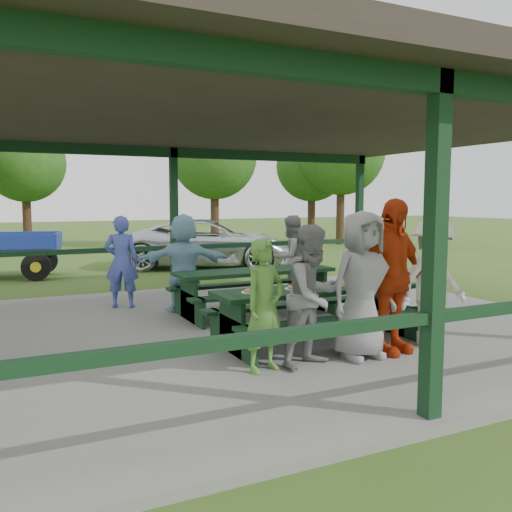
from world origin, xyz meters
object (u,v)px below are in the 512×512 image
spectator_grey (291,257)px  picnic_table_near (317,307)px  pickup_truck (208,243)px  spectator_lblue (184,262)px  contestant_white_fedora (433,282)px  picnic_table_far (255,286)px  contestant_grey_left (313,296)px  spectator_blue (122,262)px  contestant_green (265,306)px  contestant_red (391,276)px  contestant_grey_mid (362,285)px  farm_trailer (6,254)px

spectator_grey → picnic_table_near: bearing=54.2°
picnic_table_near → pickup_truck: 9.25m
spectator_lblue → contestant_white_fedora: bearing=136.7°
picnic_table_far → contestant_grey_left: size_ratio=1.65×
contestant_white_fedora → spectator_blue: 5.35m
contestant_green → spectator_grey: bearing=39.0°
contestant_grey_left → contestant_red: size_ratio=0.84×
contestant_white_fedora → pickup_truck: bearing=86.5°
contestant_green → contestant_red: bearing=-19.2°
spectator_grey → contestant_grey_mid: bearing=60.2°
farm_trailer → contestant_white_fedora: bearing=-51.7°
picnic_table_far → spectator_blue: bearing=141.6°
contestant_grey_mid → farm_trailer: contestant_grey_mid is taller
contestant_red → spectator_blue: contestant_red is taller
picnic_table_near → contestant_green: (-1.19, -0.81, 0.26)m
picnic_table_far → contestant_white_fedora: (1.22, -2.83, 0.37)m
contestant_grey_mid → contestant_red: bearing=0.1°
contestant_grey_mid → contestant_white_fedora: (1.16, 0.03, -0.05)m
spectator_blue → spectator_grey: (3.11, -0.59, -0.01)m
contestant_grey_mid → spectator_blue: contestant_grey_mid is taller
spectator_grey → contestant_red: bearing=66.8°
spectator_lblue → spectator_blue: (-0.91, 0.74, -0.02)m
picnic_table_near → spectator_blue: spectator_blue is taller
contestant_white_fedora → spectator_grey: (-0.02, 3.76, -0.04)m
picnic_table_far → farm_trailer: farm_trailer is taller
contestant_white_fedora → spectator_lblue: contestant_white_fedora is taller
picnic_table_near → farm_trailer: (-3.68, 9.14, 0.04)m
contestant_green → spectator_blue: size_ratio=0.91×
spectator_lblue → farm_trailer: spectator_lblue is taller
contestant_grey_mid → pickup_truck: size_ratio=0.35×
contestant_grey_left → spectator_lblue: spectator_lblue is taller
picnic_table_far → contestant_red: contestant_red is taller
contestant_grey_mid → spectator_grey: (1.14, 3.79, -0.08)m
contestant_grey_mid → contestant_red: contestant_red is taller
spectator_blue → contestant_grey_left: bearing=126.8°
contestant_green → contestant_grey_mid: contestant_grey_mid is taller
contestant_green → pickup_truck: contestant_green is taller
contestant_grey_left → picnic_table_far: bearing=60.4°
picnic_table_far → spectator_grey: bearing=37.8°
pickup_truck → contestant_red: bearing=-164.3°
farm_trailer → contestant_green: bearing=-64.0°
contestant_grey_left → contestant_white_fedora: (1.85, 0.04, 0.03)m
contestant_grey_left → spectator_blue: spectator_blue is taller
spectator_lblue → spectator_blue: spectator_lblue is taller
contestant_grey_left → spectator_lblue: size_ratio=0.97×
contestant_white_fedora → spectator_lblue: (-2.22, 3.60, -0.00)m
picnic_table_near → spectator_blue: (-1.88, 3.51, 0.34)m
picnic_table_near → contestant_grey_left: bearing=-124.5°
contestant_red → spectator_grey: 3.84m
contestant_green → spectator_lblue: spectator_lblue is taller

